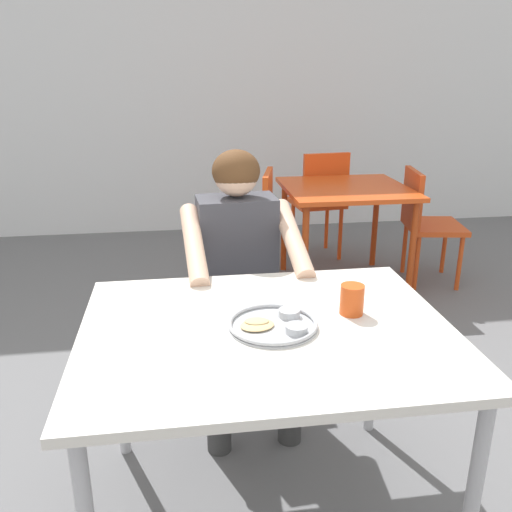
# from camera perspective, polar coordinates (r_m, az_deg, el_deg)

# --- Properties ---
(back_wall) EXTENTS (12.00, 0.12, 3.40)m
(back_wall) POSITION_cam_1_polar(r_m,az_deg,el_deg) (5.15, -6.76, 21.47)
(back_wall) COLOR white
(back_wall) RESTS_ON ground
(table_foreground) EXTENTS (1.16, 0.92, 0.73)m
(table_foreground) POSITION_cam_1_polar(r_m,az_deg,el_deg) (1.74, 1.16, -9.51)
(table_foreground) COLOR silver
(table_foreground) RESTS_ON ground
(thali_tray) EXTENTS (0.28, 0.28, 0.03)m
(thali_tray) POSITION_cam_1_polar(r_m,az_deg,el_deg) (1.71, 1.97, -7.14)
(thali_tray) COLOR #B7BABF
(thali_tray) RESTS_ON table_foreground
(drinking_cup) EXTENTS (0.08, 0.08, 0.10)m
(drinking_cup) POSITION_cam_1_polar(r_m,az_deg,el_deg) (1.81, 10.07, -4.43)
(drinking_cup) COLOR #D84C19
(drinking_cup) RESTS_ON table_foreground
(chair_foreground) EXTENTS (0.40, 0.41, 0.84)m
(chair_foreground) POSITION_cam_1_polar(r_m,az_deg,el_deg) (2.61, -2.35, -3.52)
(chair_foreground) COLOR #3F3F44
(chair_foreground) RESTS_ON ground
(diner_foreground) EXTENTS (0.51, 0.57, 1.18)m
(diner_foreground) POSITION_cam_1_polar(r_m,az_deg,el_deg) (2.33, -1.62, -0.71)
(diner_foreground) COLOR #363636
(diner_foreground) RESTS_ON ground
(table_background_red) EXTENTS (0.84, 0.82, 0.72)m
(table_background_red) POSITION_cam_1_polar(r_m,az_deg,el_deg) (3.82, 9.41, 5.91)
(table_background_red) COLOR #E04C19
(table_background_red) RESTS_ON ground
(chair_red_left) EXTENTS (0.48, 0.51, 0.84)m
(chair_red_left) POSITION_cam_1_polar(r_m,az_deg,el_deg) (3.71, -0.34, 3.62)
(chair_red_left) COLOR #E84D19
(chair_red_left) RESTS_ON ground
(chair_red_right) EXTENTS (0.44, 0.48, 0.82)m
(chair_red_right) POSITION_cam_1_polar(r_m,az_deg,el_deg) (4.05, 17.32, 3.86)
(chair_red_right) COLOR #D04719
(chair_red_right) RESTS_ON ground
(chair_red_far) EXTENTS (0.42, 0.42, 0.88)m
(chair_red_far) POSITION_cam_1_polar(r_m,az_deg,el_deg) (4.37, 6.82, 6.16)
(chair_red_far) COLOR #F24D19
(chair_red_far) RESTS_ON ground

